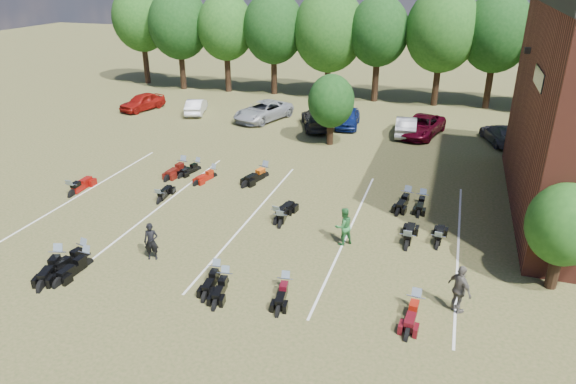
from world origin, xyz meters
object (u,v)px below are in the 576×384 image
at_px(person_green, 343,226).
at_px(motorcycle_0, 60,265).
at_px(motorcycle_3, 217,278).
at_px(person_grey, 460,289).
at_px(motorcycle_14, 183,171).
at_px(person_black, 151,242).
at_px(car_4, 348,118).
at_px(car_0, 142,102).
at_px(motorcycle_7, 73,196).

xyz_separation_m(person_green, motorcycle_0, (-10.96, -5.53, -0.89)).
xyz_separation_m(motorcycle_0, motorcycle_3, (6.71, 1.19, 0.00)).
xyz_separation_m(person_grey, motorcycle_14, (-16.39, 9.46, -0.95)).
height_order(person_black, motorcycle_3, person_black).
relative_size(car_4, motorcycle_3, 2.06).
xyz_separation_m(person_green, motorcycle_14, (-11.34, 5.84, -0.89)).
xyz_separation_m(car_4, motorcycle_14, (-7.65, -12.49, -0.72)).
bearing_deg(car_0, motorcycle_7, -53.02).
distance_m(person_green, motorcycle_3, 6.14).
bearing_deg(car_4, motorcycle_7, -129.41).
bearing_deg(motorcycle_3, motorcycle_14, 117.52).
xyz_separation_m(person_black, motorcycle_3, (3.26, -0.51, -0.84)).
bearing_deg(car_4, motorcycle_0, -113.10).
xyz_separation_m(car_0, person_black, (14.32, -21.60, 0.12)).
xyz_separation_m(person_black, person_green, (7.50, 3.83, 0.05)).
distance_m(car_0, person_green, 28.14).
relative_size(person_black, person_grey, 0.88).
relative_size(car_4, person_grey, 2.21).
bearing_deg(person_green, car_4, -121.46).
distance_m(person_black, motorcycle_14, 10.44).
height_order(motorcycle_3, motorcycle_14, motorcycle_14).
bearing_deg(motorcycle_0, person_black, 8.92).
bearing_deg(car_0, motorcycle_14, -32.49).
xyz_separation_m(car_4, person_black, (-3.81, -22.16, 0.12)).
relative_size(car_0, person_grey, 2.23).
xyz_separation_m(person_black, person_grey, (12.55, 0.22, 0.11)).
bearing_deg(motorcycle_7, car_0, -71.82).
distance_m(car_0, motorcycle_0, 25.72).
distance_m(motorcycle_0, motorcycle_7, 7.53).
height_order(person_grey, motorcycle_7, person_grey).
relative_size(motorcycle_0, motorcycle_14, 1.02).
bearing_deg(person_green, car_0, -82.00).
distance_m(person_black, motorcycle_3, 3.40).
xyz_separation_m(motorcycle_7, motorcycle_14, (3.97, 5.24, 0.00)).
relative_size(car_0, motorcycle_3, 2.07).
bearing_deg(motorcycle_3, motorcycle_0, -177.30).
xyz_separation_m(car_4, motorcycle_3, (-0.55, -22.68, -0.72)).
bearing_deg(motorcycle_14, motorcycle_0, -84.04).
height_order(person_green, motorcycle_7, person_green).
xyz_separation_m(car_4, motorcycle_0, (-7.27, -23.87, -0.72)).
distance_m(motorcycle_7, motorcycle_14, 6.57).
bearing_deg(person_black, motorcycle_7, 132.03).
height_order(person_black, person_grey, person_grey).
xyz_separation_m(car_4, motorcycle_7, (-11.62, -17.73, -0.72)).
bearing_deg(car_4, motorcycle_14, -127.65).
relative_size(car_0, motorcycle_0, 1.76).
height_order(motorcycle_0, motorcycle_7, motorcycle_7).
height_order(person_green, motorcycle_0, person_green).
distance_m(car_4, motorcycle_14, 14.66).
bearing_deg(car_0, person_black, -40.25).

